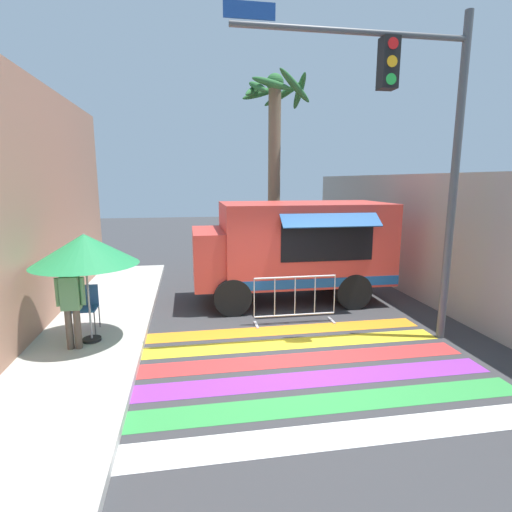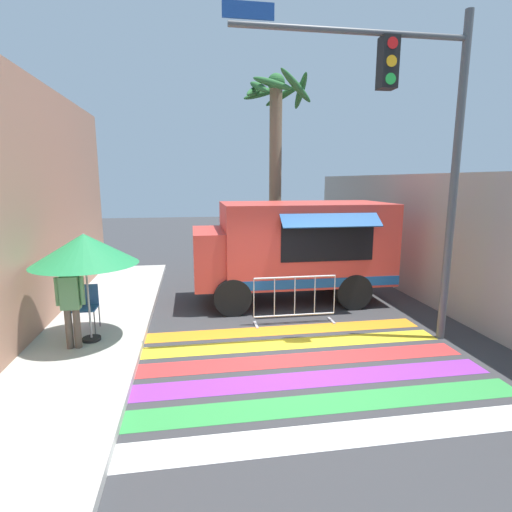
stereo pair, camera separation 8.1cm
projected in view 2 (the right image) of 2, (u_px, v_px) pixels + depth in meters
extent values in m
plane|color=#38383A|center=(292.00, 349.00, 7.98)|extent=(60.00, 60.00, 0.00)
cube|color=#B7B5AD|center=(13.00, 364.00, 7.16)|extent=(4.40, 16.00, 0.15)
cube|color=#A39E93|center=(419.00, 237.00, 11.25)|extent=(0.20, 16.00, 3.50)
cube|color=white|center=(343.00, 435.00, 5.29)|extent=(6.40, 0.56, 0.01)
cube|color=green|center=(324.00, 404.00, 6.03)|extent=(6.40, 0.56, 0.01)
cube|color=purple|center=(310.00, 379.00, 6.77)|extent=(6.40, 0.56, 0.01)
cube|color=red|center=(298.00, 360.00, 7.50)|extent=(6.40, 0.56, 0.01)
cube|color=yellow|center=(288.00, 344.00, 8.24)|extent=(6.40, 0.56, 0.01)
cube|color=orange|center=(280.00, 330.00, 8.98)|extent=(6.40, 0.56, 0.01)
cube|color=#D13D33|center=(304.00, 242.00, 11.04)|extent=(4.49, 2.35, 2.14)
cube|color=#D13D33|center=(223.00, 256.00, 10.75)|extent=(1.59, 2.17, 1.44)
cube|color=#1E232D|center=(195.00, 244.00, 10.57)|extent=(0.06, 1.88, 0.55)
cube|color=black|center=(328.00, 242.00, 9.89)|extent=(2.38, 0.03, 0.96)
cube|color=#194C8C|center=(331.00, 220.00, 9.59)|extent=(2.48, 0.43, 0.31)
cube|color=#194C8C|center=(316.00, 283.00, 10.06)|extent=(4.49, 0.01, 0.24)
cylinder|color=black|center=(233.00, 297.00, 9.88)|extent=(0.95, 0.22, 0.95)
cylinder|color=black|center=(225.00, 277.00, 11.98)|extent=(0.95, 0.22, 0.95)
cylinder|color=black|center=(354.00, 292.00, 10.37)|extent=(0.95, 0.22, 0.95)
cylinder|color=black|center=(326.00, 273.00, 12.47)|extent=(0.95, 0.22, 0.95)
cylinder|color=#515456|center=(454.00, 186.00, 7.97)|extent=(0.16, 0.16, 6.44)
cylinder|color=#515456|center=(353.00, 31.00, 7.11)|extent=(4.50, 0.11, 0.11)
cube|color=black|center=(388.00, 63.00, 7.28)|extent=(0.32, 0.28, 0.90)
cylinder|color=red|center=(393.00, 43.00, 7.09)|extent=(0.20, 0.02, 0.20)
cylinder|color=#F2A519|center=(392.00, 61.00, 7.15)|extent=(0.20, 0.02, 0.20)
cylinder|color=green|center=(390.00, 79.00, 7.20)|extent=(0.20, 0.02, 0.20)
cube|color=navy|center=(248.00, 10.00, 6.75)|extent=(0.90, 0.02, 0.28)
cylinder|color=black|center=(92.00, 339.00, 8.05)|extent=(0.36, 0.36, 0.06)
cylinder|color=#B2B2B7|center=(88.00, 288.00, 7.85)|extent=(0.04, 0.04, 2.17)
cone|color=#268C4C|center=(84.00, 249.00, 7.71)|extent=(2.02, 2.02, 0.60)
cylinder|color=#4C4C51|center=(72.00, 324.00, 8.27)|extent=(0.02, 0.02, 0.48)
cylinder|color=#4C4C51|center=(95.00, 323.00, 8.34)|extent=(0.02, 0.02, 0.48)
cylinder|color=#4C4C51|center=(78.00, 317.00, 8.71)|extent=(0.02, 0.02, 0.48)
cylinder|color=#4C4C51|center=(99.00, 316.00, 8.78)|extent=(0.02, 0.02, 0.48)
cube|color=#2D5999|center=(85.00, 308.00, 8.48)|extent=(0.48, 0.48, 0.03)
cube|color=#2D5999|center=(87.00, 295.00, 8.65)|extent=(0.48, 0.03, 0.46)
cylinder|color=brown|center=(69.00, 329.00, 7.61)|extent=(0.13, 0.13, 0.78)
cylinder|color=brown|center=(77.00, 328.00, 7.63)|extent=(0.13, 0.13, 0.78)
cube|color=#598C59|center=(70.00, 293.00, 7.49)|extent=(0.34, 0.20, 0.63)
cylinder|color=#598C59|center=(57.00, 292.00, 7.45)|extent=(0.09, 0.09, 0.54)
cylinder|color=#598C59|center=(82.00, 291.00, 7.52)|extent=(0.09, 0.09, 0.54)
sphere|color=tan|center=(68.00, 269.00, 7.41)|extent=(0.22, 0.22, 0.22)
cylinder|color=#B7BABF|center=(295.00, 277.00, 9.23)|extent=(1.94, 0.04, 0.04)
cylinder|color=#B7BABF|center=(294.00, 315.00, 9.40)|extent=(1.94, 0.04, 0.04)
cylinder|color=#B7BABF|center=(254.00, 298.00, 9.16)|extent=(0.02, 0.02, 0.92)
cylinder|color=#B7BABF|center=(274.00, 297.00, 9.24)|extent=(0.02, 0.02, 0.92)
cylinder|color=#B7BABF|center=(295.00, 296.00, 9.31)|extent=(0.02, 0.02, 0.92)
cylinder|color=#B7BABF|center=(315.00, 295.00, 9.39)|extent=(0.02, 0.02, 0.92)
cylinder|color=#B7BABF|center=(334.00, 294.00, 9.46)|extent=(0.02, 0.02, 0.92)
cube|color=#B7BABF|center=(256.00, 325.00, 9.29)|extent=(0.06, 0.44, 0.03)
cube|color=#B7BABF|center=(331.00, 320.00, 9.58)|extent=(0.06, 0.44, 0.03)
cylinder|color=#7A664C|center=(275.00, 183.00, 14.22)|extent=(0.43, 0.43, 6.46)
sphere|color=#2D6B33|center=(276.00, 82.00, 13.59)|extent=(0.60, 0.60, 0.60)
ellipsoid|color=#2D6B33|center=(301.00, 91.00, 13.75)|extent=(0.30, 1.61, 1.10)
ellipsoid|color=#2D6B33|center=(285.00, 94.00, 14.36)|extent=(1.43, 1.09, 0.91)
ellipsoid|color=#2D6B33|center=(263.00, 93.00, 14.35)|extent=(1.67, 0.81, 0.78)
ellipsoid|color=#2D6B33|center=(255.00, 90.00, 13.88)|extent=(0.94, 1.47, 0.79)
ellipsoid|color=#2D6B33|center=(259.00, 87.00, 13.34)|extent=(0.61, 1.34, 0.71)
ellipsoid|color=#2D6B33|center=(272.00, 83.00, 12.98)|extent=(1.35, 0.75, 0.64)
ellipsoid|color=#2D6B33|center=(296.00, 86.00, 13.04)|extent=(1.48, 1.19, 1.02)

